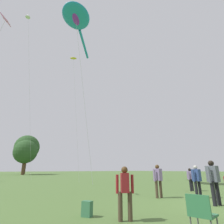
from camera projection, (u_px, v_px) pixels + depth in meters
The scene contains 14 objects.
ground_plane at pixel (215, 205), 7.23m from camera, with size 300.00×300.00×0.00m, color #4C6B33.
big_show_kite at pixel (77, 19), 21.59m from camera, with size 7.77×8.77×18.93m.
person_brown_coat at pixel (197, 179), 9.35m from camera, with size 0.57×0.42×1.58m.
person_redhead_woman at pixel (191, 178), 12.34m from camera, with size 0.52×0.38×1.45m.
person_photographer at pixel (213, 179), 7.49m from camera, with size 0.62×0.46×1.73m.
person_short_left at pixel (125, 188), 5.25m from camera, with size 0.44×0.43×1.45m.
person_navy_jacket at pixel (158, 178), 9.44m from camera, with size 0.58×0.42×1.61m.
folding_chair at pixel (201, 212), 3.81m from camera, with size 0.55×0.55×0.86m.
backpack at pixel (87, 209), 5.54m from camera, with size 0.30×0.20×0.44m, color #38704C.
small_kite_triangle_green at pixel (1, 29), 12.11m from camera, with size 2.40×3.69×11.32m.
small_kite_stunt_black at pixel (28, 17), 29.43m from camera, with size 4.22×0.90×25.50m.
small_kite_bird_shape at pixel (74, 60), 26.52m from camera, with size 1.43×2.55×17.05m.
tree_shrub_far at pixel (27, 148), 57.09m from camera, with size 7.51×7.51×11.78m.
tree_broad_distant at pixel (25, 152), 51.11m from camera, with size 6.47×6.47×9.45m.
Camera 1 is at (-8.16, -3.82, 1.36)m, focal length 29.21 mm.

